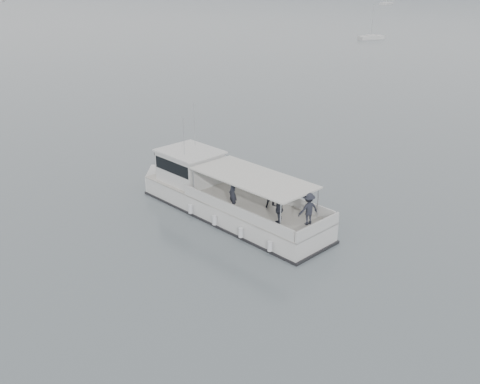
% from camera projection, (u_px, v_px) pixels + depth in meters
% --- Properties ---
extents(ground, '(1400.00, 1400.00, 0.00)m').
position_uv_depth(ground, '(212.00, 200.00, 33.09)').
color(ground, slate).
rests_on(ground, ground).
extents(tour_boat, '(14.00, 7.42, 5.96)m').
position_uv_depth(tour_boat, '(218.00, 194.00, 31.38)').
color(tour_boat, silver).
rests_on(tour_boat, ground).
extents(moored_fleet, '(426.07, 370.82, 10.14)m').
position_uv_depth(moored_fleet, '(400.00, 6.00, 210.89)').
color(moored_fleet, silver).
rests_on(moored_fleet, ground).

